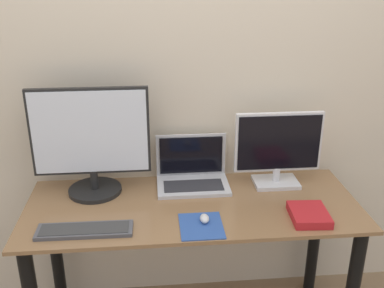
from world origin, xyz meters
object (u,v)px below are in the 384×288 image
(monitor_left, at_px, (91,142))
(laptop, at_px, (192,173))
(book, at_px, (309,215))
(mouse, at_px, (204,218))
(monitor_right, at_px, (278,149))
(keyboard, at_px, (85,230))

(monitor_left, xyz_separation_m, laptop, (0.48, 0.05, -0.20))
(laptop, bearing_deg, book, -38.85)
(mouse, bearing_deg, book, -1.01)
(monitor_right, bearing_deg, book, -80.42)
(monitor_right, height_order, keyboard, monitor_right)
(monitor_right, relative_size, laptop, 1.21)
(monitor_right, distance_m, book, 0.38)
(monitor_left, xyz_separation_m, monitor_right, (0.90, 0.00, -0.07))
(monitor_left, height_order, monitor_right, monitor_left)
(monitor_right, bearing_deg, monitor_left, -180.00)
(monitor_right, xyz_separation_m, keyboard, (-0.90, -0.35, -0.18))
(monitor_left, relative_size, keyboard, 1.38)
(laptop, bearing_deg, monitor_right, -6.15)
(laptop, distance_m, mouse, 0.38)
(keyboard, xyz_separation_m, mouse, (0.50, 0.02, 0.01))
(keyboard, height_order, mouse, mouse)
(mouse, xyz_separation_m, book, (0.46, -0.01, -0.00))
(monitor_right, relative_size, keyboard, 1.08)
(monitor_left, height_order, laptop, monitor_left)
(book, bearing_deg, laptop, 141.15)
(book, bearing_deg, monitor_right, 99.58)
(monitor_left, height_order, mouse, monitor_left)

